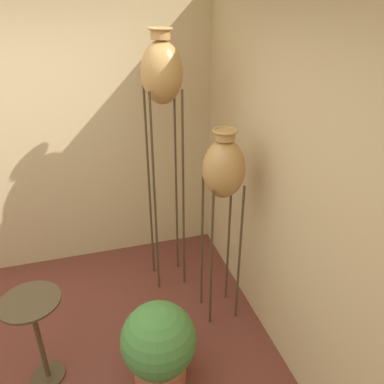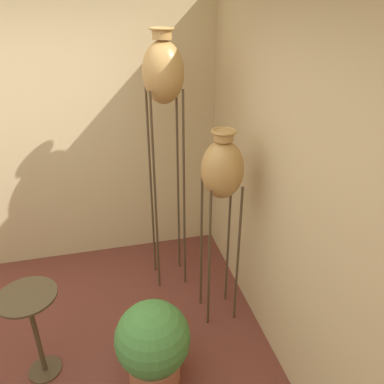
{
  "view_description": "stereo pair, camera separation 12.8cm",
  "coord_description": "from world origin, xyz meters",
  "px_view_note": "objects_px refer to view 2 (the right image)",
  "views": [
    {
      "loc": [
        0.53,
        -1.8,
        2.48
      ],
      "look_at": [
        1.33,
        0.88,
        1.08
      ],
      "focal_mm": 35.0,
      "sensor_mm": 36.0,
      "label": 1
    },
    {
      "loc": [
        0.66,
        -1.83,
        2.48
      ],
      "look_at": [
        1.33,
        0.88,
        1.08
      ],
      "focal_mm": 35.0,
      "sensor_mm": 36.0,
      "label": 2
    }
  ],
  "objects_px": {
    "vase_stand_medium": "(222,172)",
    "side_table": "(32,319)",
    "vase_stand_tall": "(163,79)",
    "potted_plant": "(153,344)"
  },
  "relations": [
    {
      "from": "vase_stand_medium",
      "to": "side_table",
      "type": "relative_size",
      "value": 2.29
    },
    {
      "from": "vase_stand_tall",
      "to": "side_table",
      "type": "bearing_deg",
      "value": -142.62
    },
    {
      "from": "potted_plant",
      "to": "vase_stand_medium",
      "type": "bearing_deg",
      "value": 39.86
    },
    {
      "from": "side_table",
      "to": "potted_plant",
      "type": "bearing_deg",
      "value": -17.86
    },
    {
      "from": "side_table",
      "to": "potted_plant",
      "type": "xyz_separation_m",
      "value": [
        0.8,
        -0.26,
        -0.18
      ]
    },
    {
      "from": "vase_stand_tall",
      "to": "potted_plant",
      "type": "distance_m",
      "value": 1.98
    },
    {
      "from": "vase_stand_medium",
      "to": "side_table",
      "type": "xyz_separation_m",
      "value": [
        -1.45,
        -0.29,
        -0.84
      ]
    },
    {
      "from": "vase_stand_tall",
      "to": "vase_stand_medium",
      "type": "height_order",
      "value": "vase_stand_tall"
    },
    {
      "from": "side_table",
      "to": "vase_stand_medium",
      "type": "bearing_deg",
      "value": 11.14
    },
    {
      "from": "vase_stand_medium",
      "to": "potted_plant",
      "type": "bearing_deg",
      "value": -140.14
    }
  ]
}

